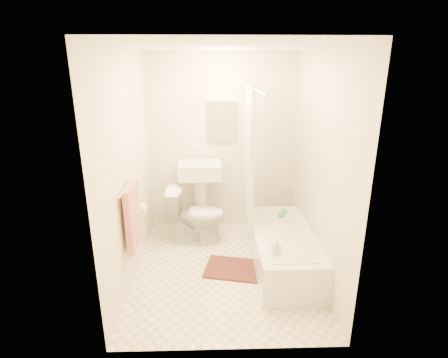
{
  "coord_description": "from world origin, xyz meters",
  "views": [
    {
      "loc": [
        -0.11,
        -3.49,
        2.23
      ],
      "look_at": [
        0.0,
        0.25,
        1.0
      ],
      "focal_mm": 28.0,
      "sensor_mm": 36.0,
      "label": 1
    }
  ],
  "objects_px": {
    "sink": "(200,195)",
    "soap_bottle": "(276,247)",
    "bathtub": "(283,249)",
    "toilet": "(196,216)",
    "bath_mat": "(233,269)"
  },
  "relations": [
    {
      "from": "sink",
      "to": "soap_bottle",
      "type": "distance_m",
      "value": 1.6
    },
    {
      "from": "sink",
      "to": "bathtub",
      "type": "distance_m",
      "value": 1.37
    },
    {
      "from": "toilet",
      "to": "soap_bottle",
      "type": "xyz_separation_m",
      "value": [
        0.85,
        -1.1,
        0.14
      ]
    },
    {
      "from": "toilet",
      "to": "soap_bottle",
      "type": "distance_m",
      "value": 1.4
    },
    {
      "from": "bath_mat",
      "to": "sink",
      "type": "bearing_deg",
      "value": 112.19
    },
    {
      "from": "bathtub",
      "to": "soap_bottle",
      "type": "distance_m",
      "value": 0.58
    },
    {
      "from": "toilet",
      "to": "sink",
      "type": "height_order",
      "value": "sink"
    },
    {
      "from": "bathtub",
      "to": "soap_bottle",
      "type": "xyz_separation_m",
      "value": [
        -0.17,
        -0.47,
        0.3
      ]
    },
    {
      "from": "bath_mat",
      "to": "bathtub",
      "type": "bearing_deg",
      "value": 6.82
    },
    {
      "from": "toilet",
      "to": "sink",
      "type": "bearing_deg",
      "value": -8.34
    },
    {
      "from": "bathtub",
      "to": "soap_bottle",
      "type": "bearing_deg",
      "value": -109.52
    },
    {
      "from": "sink",
      "to": "bath_mat",
      "type": "relative_size",
      "value": 1.74
    },
    {
      "from": "bathtub",
      "to": "soap_bottle",
      "type": "height_order",
      "value": "soap_bottle"
    },
    {
      "from": "toilet",
      "to": "bathtub",
      "type": "xyz_separation_m",
      "value": [
        1.02,
        -0.63,
        -0.15
      ]
    },
    {
      "from": "toilet",
      "to": "sink",
      "type": "relative_size",
      "value": 0.68
    }
  ]
}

